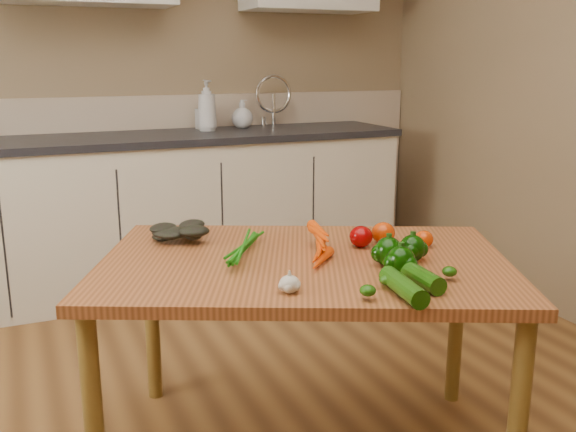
{
  "coord_description": "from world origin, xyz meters",
  "views": [
    {
      "loc": [
        -0.55,
        -1.43,
        1.32
      ],
      "look_at": [
        0.32,
        0.6,
        0.77
      ],
      "focal_mm": 40.0,
      "sensor_mm": 36.0,
      "label": 1
    }
  ],
  "objects_px": {
    "garlic_bulb": "(290,284)",
    "tomato_c": "(424,239)",
    "leafy_greens": "(179,227)",
    "table": "(304,282)",
    "tomato_b": "(383,233)",
    "soap_bottle_b": "(204,114)",
    "zucchini_b": "(403,287)",
    "zucchini_a": "(419,275)",
    "tomato_a": "(361,237)",
    "pepper_a": "(389,252)",
    "soap_bottle_a": "(207,106)",
    "pepper_b": "(412,248)",
    "pepper_c": "(401,261)",
    "carrot_bunch": "(295,246)",
    "soap_bottle_c": "(242,114)"
  },
  "relations": [
    {
      "from": "garlic_bulb",
      "to": "tomato_c",
      "type": "relative_size",
      "value": 0.91
    },
    {
      "from": "soap_bottle_b",
      "to": "zucchini_b",
      "type": "xyz_separation_m",
      "value": [
        -0.15,
        -2.42,
        -0.27
      ]
    },
    {
      "from": "table",
      "to": "pepper_c",
      "type": "relative_size",
      "value": 17.45
    },
    {
      "from": "table",
      "to": "tomato_c",
      "type": "height_order",
      "value": "tomato_c"
    },
    {
      "from": "soap_bottle_a",
      "to": "soap_bottle_b",
      "type": "relative_size",
      "value": 1.64
    },
    {
      "from": "table",
      "to": "carrot_bunch",
      "type": "height_order",
      "value": "carrot_bunch"
    },
    {
      "from": "table",
      "to": "tomato_c",
      "type": "bearing_deg",
      "value": 18.75
    },
    {
      "from": "pepper_b",
      "to": "tomato_c",
      "type": "relative_size",
      "value": 1.32
    },
    {
      "from": "pepper_a",
      "to": "tomato_c",
      "type": "bearing_deg",
      "value": 29.22
    },
    {
      "from": "carrot_bunch",
      "to": "pepper_c",
      "type": "height_order",
      "value": "pepper_c"
    },
    {
      "from": "leafy_greens",
      "to": "soap_bottle_b",
      "type": "bearing_deg",
      "value": 70.98
    },
    {
      "from": "garlic_bulb",
      "to": "zucchini_b",
      "type": "distance_m",
      "value": 0.31
    },
    {
      "from": "pepper_a",
      "to": "tomato_b",
      "type": "xyz_separation_m",
      "value": [
        0.11,
        0.22,
        -0.01
      ]
    },
    {
      "from": "zucchini_a",
      "to": "tomato_a",
      "type": "bearing_deg",
      "value": 84.97
    },
    {
      "from": "leafy_greens",
      "to": "pepper_a",
      "type": "distance_m",
      "value": 0.75
    },
    {
      "from": "soap_bottle_a",
      "to": "leafy_greens",
      "type": "height_order",
      "value": "soap_bottle_a"
    },
    {
      "from": "carrot_bunch",
      "to": "zucchini_b",
      "type": "distance_m",
      "value": 0.47
    },
    {
      "from": "soap_bottle_a",
      "to": "pepper_b",
      "type": "height_order",
      "value": "soap_bottle_a"
    },
    {
      "from": "tomato_b",
      "to": "table",
      "type": "bearing_deg",
      "value": -170.46
    },
    {
      "from": "leafy_greens",
      "to": "garlic_bulb",
      "type": "xyz_separation_m",
      "value": [
        0.15,
        -0.63,
        -0.02
      ]
    },
    {
      "from": "garlic_bulb",
      "to": "tomato_a",
      "type": "xyz_separation_m",
      "value": [
        0.4,
        0.31,
        0.01
      ]
    },
    {
      "from": "pepper_b",
      "to": "zucchini_b",
      "type": "height_order",
      "value": "pepper_b"
    },
    {
      "from": "garlic_bulb",
      "to": "tomato_c",
      "type": "distance_m",
      "value": 0.63
    },
    {
      "from": "table",
      "to": "tomato_a",
      "type": "xyz_separation_m",
      "value": [
        0.23,
        0.05,
        0.11
      ]
    },
    {
      "from": "soap_bottle_b",
      "to": "tomato_b",
      "type": "relative_size",
      "value": 2.23
    },
    {
      "from": "zucchini_b",
      "to": "leafy_greens",
      "type": "bearing_deg",
      "value": 118.26
    },
    {
      "from": "soap_bottle_a",
      "to": "pepper_c",
      "type": "distance_m",
      "value": 2.19
    },
    {
      "from": "tomato_c",
      "to": "zucchini_a",
      "type": "xyz_separation_m",
      "value": [
        -0.23,
        -0.3,
        -0.0
      ]
    },
    {
      "from": "soap_bottle_a",
      "to": "tomato_b",
      "type": "bearing_deg",
      "value": -98.71
    },
    {
      "from": "soap_bottle_a",
      "to": "pepper_b",
      "type": "distance_m",
      "value": 2.09
    },
    {
      "from": "zucchini_a",
      "to": "zucchini_b",
      "type": "xyz_separation_m",
      "value": [
        -0.09,
        -0.06,
        0.0
      ]
    },
    {
      "from": "pepper_b",
      "to": "garlic_bulb",
      "type": "bearing_deg",
      "value": -167.08
    },
    {
      "from": "pepper_a",
      "to": "zucchini_b",
      "type": "xyz_separation_m",
      "value": [
        -0.11,
        -0.25,
        -0.02
      ]
    },
    {
      "from": "table",
      "to": "zucchini_b",
      "type": "xyz_separation_m",
      "value": [
        0.1,
        -0.41,
        0.1
      ]
    },
    {
      "from": "carrot_bunch",
      "to": "tomato_c",
      "type": "distance_m",
      "value": 0.45
    },
    {
      "from": "pepper_b",
      "to": "zucchini_b",
      "type": "xyz_separation_m",
      "value": [
        -0.2,
        -0.26,
        -0.01
      ]
    },
    {
      "from": "soap_bottle_a",
      "to": "pepper_a",
      "type": "relative_size",
      "value": 3.33
    },
    {
      "from": "tomato_a",
      "to": "soap_bottle_b",
      "type": "bearing_deg",
      "value": 89.47
    },
    {
      "from": "pepper_c",
      "to": "zucchini_b",
      "type": "xyz_separation_m",
      "value": [
        -0.09,
        -0.15,
        -0.02
      ]
    },
    {
      "from": "soap_bottle_b",
      "to": "table",
      "type": "bearing_deg",
      "value": -104.0
    },
    {
      "from": "soap_bottle_c",
      "to": "pepper_b",
      "type": "relative_size",
      "value": 2.04
    },
    {
      "from": "zucchini_b",
      "to": "tomato_a",
      "type": "bearing_deg",
      "value": 74.37
    },
    {
      "from": "leafy_greens",
      "to": "tomato_a",
      "type": "distance_m",
      "value": 0.64
    },
    {
      "from": "pepper_b",
      "to": "zucchini_a",
      "type": "xyz_separation_m",
      "value": [
        -0.11,
        -0.19,
        -0.01
      ]
    },
    {
      "from": "table",
      "to": "pepper_c",
      "type": "distance_m",
      "value": 0.34
    },
    {
      "from": "pepper_c",
      "to": "tomato_b",
      "type": "bearing_deg",
      "value": 67.29
    },
    {
      "from": "soap_bottle_a",
      "to": "zucchini_a",
      "type": "height_order",
      "value": "soap_bottle_a"
    },
    {
      "from": "soap_bottle_c",
      "to": "zucchini_b",
      "type": "xyz_separation_m",
      "value": [
        -0.39,
        -2.41,
        -0.26
      ]
    },
    {
      "from": "pepper_b",
      "to": "pepper_c",
      "type": "xyz_separation_m",
      "value": [
        -0.11,
        -0.1,
        0.0
      ]
    },
    {
      "from": "soap_bottle_b",
      "to": "tomato_a",
      "type": "relative_size",
      "value": 2.27
    }
  ]
}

